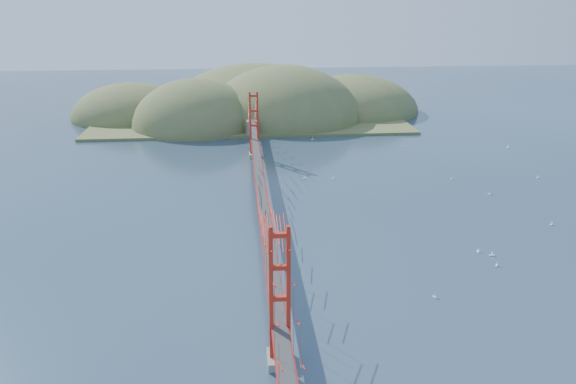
{
  "coord_description": "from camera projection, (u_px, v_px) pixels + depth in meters",
  "views": [
    {
      "loc": [
        -2.71,
        -67.2,
        27.4
      ],
      "look_at": [
        3.32,
        0.0,
        3.73
      ],
      "focal_mm": 35.0,
      "sensor_mm": 36.0,
      "label": 1
    }
  ],
  "objects": [
    {
      "name": "sailboat_17",
      "position": [
        508.0,
        147.0,
        106.4
      ],
      "size": [
        0.66,
        0.63,
        0.74
      ],
      "color": "white",
      "rests_on": "ground"
    },
    {
      "name": "sailboat_7",
      "position": [
        402.0,
        146.0,
        107.39
      ],
      "size": [
        0.59,
        0.57,
        0.66
      ],
      "color": "white",
      "rests_on": "ground"
    },
    {
      "name": "sailboat_1",
      "position": [
        490.0,
        193.0,
        81.7
      ],
      "size": [
        0.65,
        0.65,
        0.69
      ],
      "color": "white",
      "rests_on": "ground"
    },
    {
      "name": "sailboat_16",
      "position": [
        333.0,
        178.0,
        88.78
      ],
      "size": [
        0.56,
        0.56,
        0.59
      ],
      "color": "white",
      "rests_on": "ground"
    },
    {
      "name": "ground",
      "position": [
        262.0,
        220.0,
        72.45
      ],
      "size": [
        320.0,
        320.0,
        0.0
      ],
      "primitive_type": "plane",
      "color": "#283D51",
      "rests_on": "ground"
    },
    {
      "name": "sailboat_0",
      "position": [
        478.0,
        251.0,
        63.38
      ],
      "size": [
        0.48,
        0.57,
        0.66
      ],
      "color": "white",
      "rests_on": "ground"
    },
    {
      "name": "sailboat_2",
      "position": [
        492.0,
        255.0,
        62.42
      ],
      "size": [
        0.57,
        0.49,
        0.65
      ],
      "color": "white",
      "rests_on": "ground"
    },
    {
      "name": "sailboat_12",
      "position": [
        312.0,
        139.0,
        112.89
      ],
      "size": [
        0.57,
        0.47,
        0.66
      ],
      "color": "white",
      "rests_on": "ground"
    },
    {
      "name": "sailboat_3",
      "position": [
        304.0,
        178.0,
        88.76
      ],
      "size": [
        0.56,
        0.49,
        0.64
      ],
      "color": "white",
      "rests_on": "ground"
    },
    {
      "name": "sailboat_4",
      "position": [
        451.0,
        179.0,
        88.39
      ],
      "size": [
        0.5,
        0.51,
        0.57
      ],
      "color": "white",
      "rests_on": "ground"
    },
    {
      "name": "sailboat_14",
      "position": [
        497.0,
        265.0,
        60.05
      ],
      "size": [
        0.61,
        0.61,
        0.66
      ],
      "color": "white",
      "rests_on": "ground"
    },
    {
      "name": "sailboat_13",
      "position": [
        551.0,
        224.0,
        70.77
      ],
      "size": [
        0.67,
        0.67,
        0.7
      ],
      "color": "white",
      "rests_on": "ground"
    },
    {
      "name": "sailboat_6",
      "position": [
        435.0,
        296.0,
        53.79
      ],
      "size": [
        0.53,
        0.53,
        0.57
      ],
      "color": "white",
      "rests_on": "ground"
    },
    {
      "name": "bridge",
      "position": [
        262.0,
        168.0,
        70.3
      ],
      "size": [
        2.2,
        94.4,
        12.0
      ],
      "color": "gray",
      "rests_on": "ground"
    },
    {
      "name": "far_headlands",
      "position": [
        258.0,
        114.0,
        137.03
      ],
      "size": [
        84.0,
        58.0,
        25.0
      ],
      "color": "olive",
      "rests_on": "ground"
    },
    {
      "name": "sailboat_8",
      "position": [
        538.0,
        177.0,
        89.01
      ],
      "size": [
        0.53,
        0.48,
        0.59
      ],
      "color": "white",
      "rests_on": "ground"
    }
  ]
}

